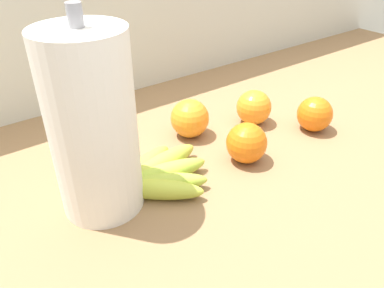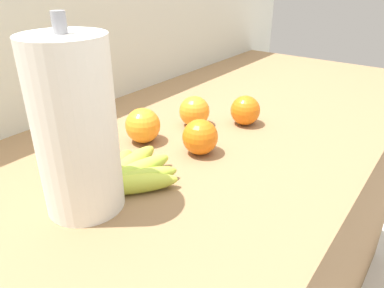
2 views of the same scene
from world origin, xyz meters
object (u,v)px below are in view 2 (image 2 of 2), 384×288
at_px(orange_back_left, 245,110).
at_px(orange_far_right, 143,126).
at_px(paper_towel_roll, 76,128).
at_px(orange_right, 200,137).
at_px(banana_bunch, 126,175).
at_px(orange_front, 194,111).

bearing_deg(orange_back_left, orange_far_right, 148.96).
bearing_deg(orange_back_left, paper_towel_roll, 174.38).
bearing_deg(orange_far_right, orange_right, -77.64).
height_order(banana_bunch, orange_back_left, orange_back_left).
bearing_deg(orange_right, orange_front, 40.67).
distance_m(banana_bunch, orange_far_right, 0.18).
bearing_deg(orange_back_left, banana_bunch, 174.35).
height_order(banana_bunch, orange_right, orange_right).
bearing_deg(banana_bunch, orange_right, -11.76).
distance_m(banana_bunch, orange_front, 0.30).
relative_size(banana_bunch, orange_back_left, 2.82).
bearing_deg(paper_towel_roll, orange_back_left, -5.62).
relative_size(orange_front, orange_far_right, 0.95).
xyz_separation_m(orange_right, paper_towel_roll, (-0.27, 0.05, 0.10)).
height_order(orange_right, orange_back_left, orange_right).
bearing_deg(banana_bunch, orange_far_right, 33.29).
distance_m(orange_right, orange_back_left, 0.20).
height_order(orange_front, orange_right, same).
relative_size(orange_front, orange_right, 1.00).
bearing_deg(orange_front, banana_bunch, -168.42).
bearing_deg(orange_back_left, orange_right, -179.92).
relative_size(orange_right, orange_back_left, 1.03).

